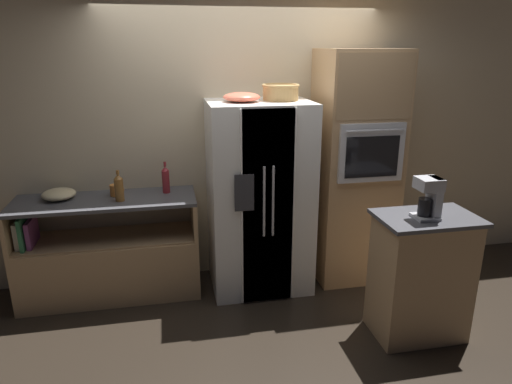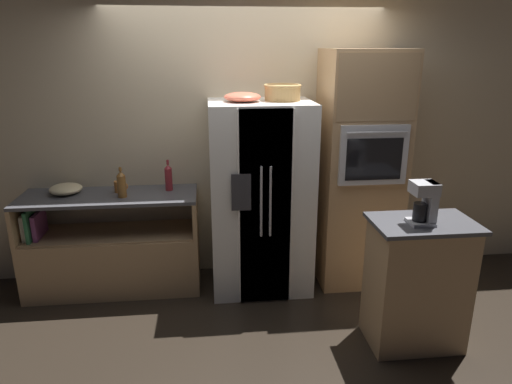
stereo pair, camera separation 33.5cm
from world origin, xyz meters
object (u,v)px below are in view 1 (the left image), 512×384
object	(u,v)px
wall_oven	(355,168)
mug	(115,190)
mixing_bowl	(59,194)
fruit_bowl	(242,97)
bottle_short	(166,179)
coffee_maker	(430,197)
refrigerator	(260,198)
bottle_tall	(119,187)
wicker_basket	(281,92)

from	to	relation	value
wall_oven	mug	size ratio (longest dim) A/B	17.54
mixing_bowl	mug	bearing A→B (deg)	-0.20
fruit_bowl	bottle_short	world-z (taller)	fruit_bowl
wall_oven	coffee_maker	size ratio (longest dim) A/B	7.08
mug	bottle_short	bearing A→B (deg)	1.14
wall_oven	coffee_maker	xyz separation A→B (m)	(0.10, -1.09, 0.07)
mug	mixing_bowl	bearing A→B (deg)	179.80
refrigerator	bottle_tall	bearing A→B (deg)	179.66
coffee_maker	refrigerator	bearing A→B (deg)	134.08
coffee_maker	fruit_bowl	bearing A→B (deg)	138.36
wicker_basket	mixing_bowl	xyz separation A→B (m)	(-1.92, 0.12, -0.84)
wicker_basket	coffee_maker	size ratio (longest dim) A/B	1.06
wall_oven	mug	bearing A→B (deg)	176.93
bottle_short	coffee_maker	xyz separation A→B (m)	(1.84, -1.22, 0.11)
refrigerator	wall_oven	size ratio (longest dim) A/B	0.80
wicker_basket	coffee_maker	xyz separation A→B (m)	(0.83, -1.09, -0.65)
wall_oven	bottle_short	size ratio (longest dim) A/B	7.58
mug	mixing_bowl	world-z (taller)	mug
wicker_basket	coffee_maker	world-z (taller)	wicker_basket
fruit_bowl	coffee_maker	world-z (taller)	fruit_bowl
wall_oven	mixing_bowl	size ratio (longest dim) A/B	7.63
refrigerator	mixing_bowl	bearing A→B (deg)	174.72
refrigerator	mixing_bowl	xyz separation A→B (m)	(-1.73, 0.16, 0.09)
bottle_tall	mug	distance (m)	0.17
refrigerator	wall_oven	world-z (taller)	wall_oven
fruit_bowl	bottle_short	bearing A→B (deg)	165.41
refrigerator	bottle_short	size ratio (longest dim) A/B	6.07
fruit_bowl	bottle_short	distance (m)	1.00
bottle_short	mixing_bowl	xyz separation A→B (m)	(-0.91, -0.01, -0.08)
coffee_maker	bottle_short	bearing A→B (deg)	146.50
wall_oven	bottle_short	world-z (taller)	wall_oven
mixing_bowl	coffee_maker	distance (m)	3.01
wall_oven	wicker_basket	world-z (taller)	wall_oven
refrigerator	bottle_short	bearing A→B (deg)	168.52
bottle_tall	coffee_maker	world-z (taller)	coffee_maker
wicker_basket	bottle_short	distance (m)	1.27
wall_oven	fruit_bowl	distance (m)	1.28
bottle_tall	wicker_basket	bearing A→B (deg)	1.25
bottle_short	mug	size ratio (longest dim) A/B	2.32
bottle_tall	mixing_bowl	distance (m)	0.55
wall_oven	mug	distance (m)	2.19
wall_oven	coffee_maker	world-z (taller)	wall_oven
refrigerator	bottle_short	xyz separation A→B (m)	(-0.82, 0.17, 0.17)
bottle_short	refrigerator	bearing A→B (deg)	-11.48
bottle_short	coffee_maker	bearing A→B (deg)	-33.50
refrigerator	wicker_basket	world-z (taller)	wicker_basket
wall_oven	wicker_basket	xyz separation A→B (m)	(-0.73, -0.00, 0.72)
wicker_basket	bottle_tall	xyz separation A→B (m)	(-1.40, -0.03, -0.77)
fruit_bowl	bottle_tall	world-z (taller)	fruit_bowl
wall_oven	mixing_bowl	xyz separation A→B (m)	(-2.65, 0.12, -0.12)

